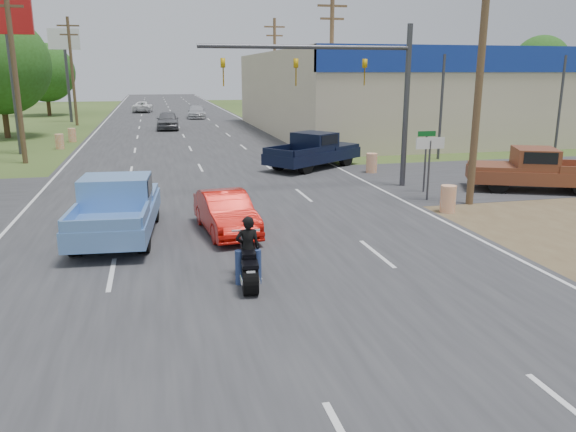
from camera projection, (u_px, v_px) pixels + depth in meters
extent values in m
cube|color=#2D2D30|center=(184.00, 136.00, 45.21)|extent=(15.00, 180.00, 0.02)
cube|color=#2D2D30|center=(212.00, 190.00, 24.48)|extent=(120.00, 10.00, 0.02)
cube|color=brown|center=(554.00, 221.00, 19.43)|extent=(8.00, 18.00, 0.01)
cube|color=#B7A88C|center=(534.00, 91.00, 51.60)|extent=(50.00, 28.00, 6.60)
cylinder|color=#4C3823|center=(480.00, 72.00, 20.67)|extent=(0.28, 0.28, 10.00)
cylinder|color=#4C3823|center=(331.00, 72.00, 37.63)|extent=(0.28, 0.28, 10.00)
cube|color=#4C3823|center=(332.00, 6.00, 36.59)|extent=(2.00, 0.14, 0.14)
cube|color=#4C3823|center=(332.00, 19.00, 36.78)|extent=(1.60, 0.14, 0.14)
cylinder|color=#4C3823|center=(275.00, 72.00, 54.59)|extent=(0.28, 0.28, 10.00)
cube|color=#4C3823|center=(275.00, 27.00, 53.54)|extent=(2.00, 0.14, 0.14)
cube|color=#4C3823|center=(275.00, 36.00, 53.74)|extent=(1.60, 0.14, 0.14)
cylinder|color=#4C3823|center=(15.00, 72.00, 30.52)|extent=(0.28, 0.28, 10.00)
cube|color=#4C3823|center=(7.00, 6.00, 29.68)|extent=(1.60, 0.14, 0.14)
cylinder|color=#4C3823|center=(72.00, 72.00, 53.13)|extent=(0.28, 0.28, 10.00)
cube|color=#4C3823|center=(68.00, 26.00, 52.09)|extent=(2.00, 0.14, 0.14)
cube|color=#4C3823|center=(69.00, 35.00, 52.28)|extent=(1.60, 0.14, 0.14)
cylinder|color=#422D19|center=(5.00, 117.00, 43.65)|extent=(0.44, 0.44, 3.24)
cylinder|color=#422D19|center=(48.00, 103.00, 66.14)|extent=(0.44, 0.44, 2.88)
sphere|color=#224915|center=(45.00, 73.00, 65.27)|extent=(6.72, 6.72, 6.72)
cylinder|color=#422D19|center=(538.00, 94.00, 85.42)|extent=(0.44, 0.44, 3.60)
sphere|color=#224915|center=(541.00, 64.00, 84.32)|extent=(8.40, 8.40, 8.40)
cylinder|color=#422D19|center=(331.00, 91.00, 103.36)|extent=(0.44, 0.44, 3.42)
sphere|color=#224915|center=(331.00, 67.00, 102.32)|extent=(7.98, 7.98, 7.98)
cylinder|color=orange|center=(448.00, 199.00, 20.51)|extent=(0.56, 0.56, 1.00)
cylinder|color=orange|center=(372.00, 163.00, 28.61)|extent=(0.56, 0.56, 1.00)
cylinder|color=orange|center=(60.00, 142.00, 37.52)|extent=(0.56, 0.56, 1.00)
cylinder|color=orange|center=(72.00, 135.00, 41.35)|extent=(0.56, 0.56, 1.00)
cylinder|color=#3F3F44|center=(13.00, 81.00, 34.19)|extent=(0.30, 0.30, 9.00)
cube|color=#B21414|center=(5.00, 17.00, 33.27)|extent=(3.00, 0.35, 2.00)
cylinder|color=#3F3F44|center=(67.00, 77.00, 56.80)|extent=(0.30, 0.30, 9.00)
cube|color=white|center=(64.00, 39.00, 55.88)|extent=(3.00, 0.35, 2.00)
cylinder|color=#3F3F44|center=(429.00, 171.00, 22.27)|extent=(0.08, 0.08, 2.40)
cube|color=white|center=(430.00, 143.00, 21.99)|extent=(1.20, 0.05, 0.45)
cylinder|color=#3F3F44|center=(425.00, 164.00, 23.82)|extent=(0.08, 0.08, 2.40)
cube|color=#0C591E|center=(427.00, 134.00, 23.49)|extent=(0.80, 0.04, 0.22)
cylinder|color=#3F3F44|center=(406.00, 107.00, 24.59)|extent=(0.24, 0.24, 7.00)
cylinder|color=#3F3F44|center=(308.00, 47.00, 22.95)|extent=(9.00, 0.18, 0.18)
imported|color=gold|center=(365.00, 59.00, 23.63)|extent=(0.18, 0.40, 1.10)
imported|color=gold|center=(296.00, 58.00, 22.95)|extent=(0.18, 0.40, 1.10)
imported|color=gold|center=(223.00, 58.00, 22.28)|extent=(0.18, 0.40, 1.10)
imported|color=#BD0F08|center=(226.00, 213.00, 17.82)|extent=(1.81, 4.09, 1.31)
cylinder|color=black|center=(250.00, 280.00, 12.91)|extent=(0.42, 0.75, 0.72)
cylinder|color=black|center=(246.00, 258.00, 14.43)|extent=(0.20, 0.73, 0.72)
cube|color=black|center=(248.00, 256.00, 13.62)|extent=(0.37, 1.33, 0.33)
cube|color=black|center=(247.00, 244.00, 13.83)|extent=(0.34, 0.63, 0.24)
cube|color=black|center=(248.00, 253.00, 13.26)|extent=(0.38, 0.63, 0.11)
cylinder|color=white|center=(246.00, 230.00, 14.08)|extent=(0.71, 0.12, 0.05)
cube|color=white|center=(251.00, 274.00, 12.62)|extent=(0.20, 0.04, 0.13)
imported|color=black|center=(248.00, 253.00, 13.44)|extent=(0.62, 0.44, 1.61)
cylinder|color=black|center=(97.00, 211.00, 18.95)|extent=(0.41, 0.91, 0.88)
cylinder|color=black|center=(153.00, 209.00, 19.22)|extent=(0.41, 0.91, 0.88)
cylinder|color=black|center=(75.00, 241.00, 15.65)|extent=(0.41, 0.91, 0.88)
cylinder|color=black|center=(143.00, 238.00, 15.92)|extent=(0.41, 0.91, 0.88)
cube|color=#6392D4|center=(118.00, 216.00, 17.37)|extent=(2.69, 5.91, 0.57)
cube|color=#6392D4|center=(124.00, 193.00, 18.93)|extent=(2.28, 2.35, 0.20)
cube|color=#6392D4|center=(116.00, 191.00, 17.29)|extent=(2.17, 1.89, 0.94)
cube|color=black|center=(116.00, 186.00, 17.25)|extent=(2.19, 1.55, 0.50)
cube|color=#6392D4|center=(101.00, 226.00, 14.57)|extent=(2.03, 0.26, 0.33)
cylinder|color=black|center=(319.00, 155.00, 31.90)|extent=(0.91, 0.77, 0.88)
cylinder|color=black|center=(346.00, 158.00, 30.71)|extent=(0.91, 0.77, 0.88)
cylinder|color=black|center=(279.00, 162.00, 29.41)|extent=(0.91, 0.77, 0.88)
cylinder|color=black|center=(306.00, 166.00, 28.23)|extent=(0.91, 0.77, 0.88)
cube|color=black|center=(313.00, 155.00, 30.00)|extent=(5.94, 5.08, 0.57)
cube|color=black|center=(333.00, 146.00, 31.15)|extent=(2.98, 2.96, 0.20)
cube|color=black|center=(315.00, 141.00, 29.90)|extent=(2.56, 2.64, 0.93)
cube|color=black|center=(315.00, 138.00, 29.86)|extent=(2.31, 2.48, 0.49)
cube|color=black|center=(278.00, 153.00, 27.86)|extent=(1.23, 1.71, 0.33)
cylinder|color=black|center=(498.00, 184.00, 23.73)|extent=(0.92, 0.64, 0.86)
cylinder|color=black|center=(491.00, 176.00, 25.45)|extent=(0.92, 0.64, 0.86)
cylinder|color=black|center=(570.00, 178.00, 24.87)|extent=(0.92, 0.64, 0.86)
cube|color=brown|center=(536.00, 176.00, 24.24)|extent=(5.98, 4.22, 0.56)
cube|color=brown|center=(496.00, 166.00, 24.44)|extent=(2.77, 2.72, 0.19)
cube|color=brown|center=(535.00, 159.00, 24.08)|extent=(2.33, 2.49, 0.91)
cube|color=black|center=(535.00, 155.00, 24.04)|extent=(2.04, 2.39, 0.48)
imported|color=#5E5E63|center=(168.00, 120.00, 50.18)|extent=(2.09, 4.82, 1.62)
imported|color=silver|center=(196.00, 112.00, 62.60)|extent=(2.21, 4.88, 1.39)
imported|color=white|center=(143.00, 107.00, 71.85)|extent=(2.65, 5.03, 1.35)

